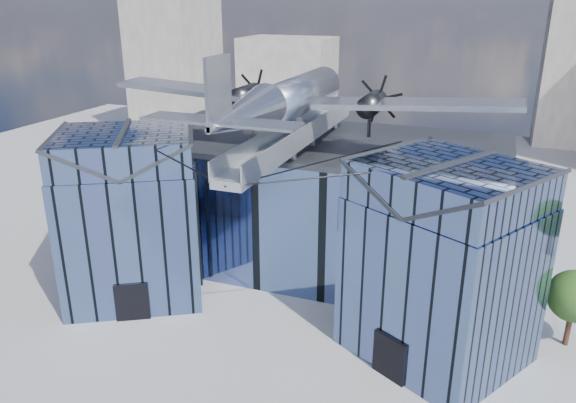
% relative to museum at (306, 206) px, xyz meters
% --- Properties ---
extents(ground_plane, '(120.00, 120.00, 0.00)m').
position_rel_museum_xyz_m(ground_plane, '(-0.00, -5.82, -5.54)').
color(ground_plane, gray).
extents(museum, '(32.88, 24.50, 17.60)m').
position_rel_museum_xyz_m(museum, '(0.00, 0.00, 0.00)').
color(museum, '#485E92').
rests_on(museum, ground).
extents(bg_towers, '(77.00, 24.50, 26.00)m').
position_rel_museum_xyz_m(bg_towers, '(1.45, 44.67, 4.47)').
color(bg_towers, gray).
rests_on(bg_towers, ground).
extents(tree_plaza_e, '(3.67, 3.67, 4.94)m').
position_rel_museum_xyz_m(tree_plaza_e, '(18.07, -3.32, -2.19)').
color(tree_plaza_e, black).
rests_on(tree_plaza_e, ground).
extents(tree_side_w, '(2.96, 2.96, 4.61)m').
position_rel_museum_xyz_m(tree_side_w, '(-21.12, 5.31, -2.42)').
color(tree_side_w, black).
rests_on(tree_side_w, ground).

